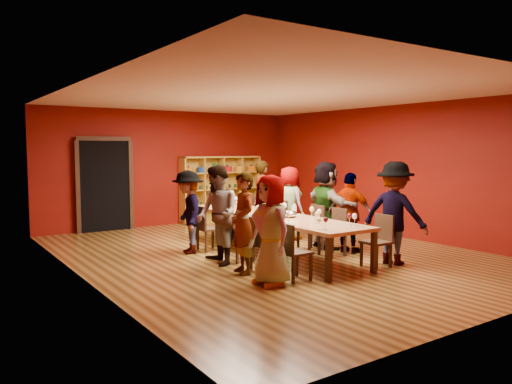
# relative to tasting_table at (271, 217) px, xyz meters

# --- Properties ---
(room_shell) EXTENTS (7.10, 9.10, 3.04)m
(room_shell) POSITION_rel_tasting_table_xyz_m (0.00, 0.00, 0.80)
(room_shell) COLOR #533716
(room_shell) RESTS_ON ground
(tasting_table) EXTENTS (1.10, 4.50, 0.75)m
(tasting_table) POSITION_rel_tasting_table_xyz_m (0.00, 0.00, 0.00)
(tasting_table) COLOR #B77A4C
(tasting_table) RESTS_ON ground
(doorway) EXTENTS (1.40, 0.17, 2.30)m
(doorway) POSITION_rel_tasting_table_xyz_m (-1.80, 4.43, 0.42)
(doorway) COLOR black
(doorway) RESTS_ON ground
(shelving_unit) EXTENTS (2.40, 0.40, 1.80)m
(shelving_unit) POSITION_rel_tasting_table_xyz_m (1.40, 4.32, 0.28)
(shelving_unit) COLOR gold
(shelving_unit) RESTS_ON ground
(chair_person_left_0) EXTENTS (0.42, 0.42, 0.89)m
(chair_person_left_0) POSITION_rel_tasting_table_xyz_m (-0.91, -1.79, -0.20)
(chair_person_left_0) COLOR black
(chair_person_left_0) RESTS_ON ground
(person_left_0) EXTENTS (0.45, 0.81, 1.63)m
(person_left_0) POSITION_rel_tasting_table_xyz_m (-1.29, -1.79, 0.12)
(person_left_0) COLOR #D18C9B
(person_left_0) RESTS_ON ground
(chair_person_left_1) EXTENTS (0.42, 0.42, 0.89)m
(chair_person_left_1) POSITION_rel_tasting_table_xyz_m (-0.91, -1.00, -0.20)
(chair_person_left_1) COLOR black
(chair_person_left_1) RESTS_ON ground
(person_left_1) EXTENTS (0.54, 0.67, 1.64)m
(person_left_1) POSITION_rel_tasting_table_xyz_m (-1.27, -1.00, 0.12)
(person_left_1) COLOR silver
(person_left_1) RESTS_ON ground
(chair_person_left_2) EXTENTS (0.42, 0.42, 0.89)m
(chair_person_left_2) POSITION_rel_tasting_table_xyz_m (-0.91, -0.22, -0.20)
(chair_person_left_2) COLOR black
(chair_person_left_2) RESTS_ON ground
(person_left_2) EXTENTS (0.59, 0.91, 1.74)m
(person_left_2) POSITION_rel_tasting_table_xyz_m (-1.29, -0.22, 0.17)
(person_left_2) COLOR white
(person_left_2) RESTS_ON ground
(chair_person_left_3) EXTENTS (0.42, 0.42, 0.89)m
(chair_person_left_3) POSITION_rel_tasting_table_xyz_m (-0.91, 0.92, -0.20)
(chair_person_left_3) COLOR black
(chair_person_left_3) RESTS_ON ground
(person_left_3) EXTENTS (0.70, 1.11, 1.60)m
(person_left_3) POSITION_rel_tasting_table_xyz_m (-1.29, 0.92, 0.10)
(person_left_3) COLOR #527FAA
(person_left_3) RESTS_ON ground
(chair_person_right_0) EXTENTS (0.42, 0.42, 0.89)m
(chair_person_right_0) POSITION_rel_tasting_table_xyz_m (0.91, -1.91, -0.20)
(chair_person_right_0) COLOR black
(chair_person_right_0) RESTS_ON ground
(person_right_0) EXTENTS (0.81, 1.25, 1.79)m
(person_right_0) POSITION_rel_tasting_table_xyz_m (1.28, -1.91, 0.20)
(person_right_0) COLOR #5E86C1
(person_right_0) RESTS_ON ground
(chair_person_right_1) EXTENTS (0.42, 0.42, 0.89)m
(chair_person_right_1) POSITION_rel_tasting_table_xyz_m (0.91, -0.82, -0.20)
(chair_person_right_1) COLOR black
(chair_person_right_1) RESTS_ON ground
(person_right_1) EXTENTS (0.69, 1.00, 1.56)m
(person_right_1) POSITION_rel_tasting_table_xyz_m (1.29, -0.82, 0.08)
(person_right_1) COLOR #567EB0
(person_right_1) RESTS_ON ground
(chair_person_right_2) EXTENTS (0.42, 0.42, 0.89)m
(chair_person_right_2) POSITION_rel_tasting_table_xyz_m (0.91, -0.20, -0.20)
(chair_person_right_2) COLOR black
(chair_person_right_2) RESTS_ON ground
(person_right_2) EXTENTS (0.80, 1.70, 1.76)m
(person_right_2) POSITION_rel_tasting_table_xyz_m (1.24, -0.20, 0.18)
(person_right_2) COLOR pink
(person_right_2) RESTS_ON ground
(chair_person_right_3) EXTENTS (0.42, 0.42, 0.89)m
(chair_person_right_3) POSITION_rel_tasting_table_xyz_m (0.91, 1.01, -0.20)
(chair_person_right_3) COLOR black
(chair_person_right_3) RESTS_ON ground
(person_right_3) EXTENTS (0.48, 0.81, 1.61)m
(person_right_3) POSITION_rel_tasting_table_xyz_m (1.24, 1.01, 0.11)
(person_right_3) COLOR #D18C9B
(person_right_3) RESTS_ON ground
(chair_person_right_4) EXTENTS (0.42, 0.42, 0.89)m
(chair_person_right_4) POSITION_rel_tasting_table_xyz_m (0.91, 1.95, -0.20)
(chair_person_right_4) COLOR black
(chair_person_right_4) RESTS_ON ground
(person_right_4) EXTENTS (0.54, 0.69, 1.73)m
(person_right_4) POSITION_rel_tasting_table_xyz_m (1.18, 1.95, 0.17)
(person_right_4) COLOR #131C36
(person_right_4) RESTS_ON ground
(wine_glass_0) EXTENTS (0.08, 0.08, 0.20)m
(wine_glass_0) POSITION_rel_tasting_table_xyz_m (-0.35, 1.72, 0.19)
(wine_glass_0) COLOR white
(wine_glass_0) RESTS_ON tasting_table
(wine_glass_1) EXTENTS (0.07, 0.07, 0.18)m
(wine_glass_1) POSITION_rel_tasting_table_xyz_m (0.07, 0.27, 0.18)
(wine_glass_1) COLOR white
(wine_glass_1) RESTS_ON tasting_table
(wine_glass_2) EXTENTS (0.08, 0.08, 0.21)m
(wine_glass_2) POSITION_rel_tasting_table_xyz_m (-0.26, 0.08, 0.20)
(wine_glass_2) COLOR white
(wine_glass_2) RESTS_ON tasting_table
(wine_glass_3) EXTENTS (0.08, 0.08, 0.20)m
(wine_glass_3) POSITION_rel_tasting_table_xyz_m (0.29, -1.06, 0.20)
(wine_glass_3) COLOR white
(wine_glass_3) RESTS_ON tasting_table
(wine_glass_4) EXTENTS (0.08, 0.08, 0.20)m
(wine_glass_4) POSITION_rel_tasting_table_xyz_m (-0.10, -0.48, 0.20)
(wine_glass_4) COLOR white
(wine_glass_4) RESTS_ON tasting_table
(wine_glass_5) EXTENTS (0.08, 0.08, 0.21)m
(wine_glass_5) POSITION_rel_tasting_table_xyz_m (0.35, -1.87, 0.20)
(wine_glass_5) COLOR white
(wine_glass_5) RESTS_ON tasting_table
(wine_glass_6) EXTENTS (0.09, 0.09, 0.22)m
(wine_glass_6) POSITION_rel_tasting_table_xyz_m (0.29, -0.05, 0.21)
(wine_glass_6) COLOR white
(wine_glass_6) RESTS_ON tasting_table
(wine_glass_7) EXTENTS (0.08, 0.08, 0.20)m
(wine_glass_7) POSITION_rel_tasting_table_xyz_m (-0.29, -1.87, 0.19)
(wine_glass_7) COLOR white
(wine_glass_7) RESTS_ON tasting_table
(wine_glass_8) EXTENTS (0.08, 0.08, 0.19)m
(wine_glass_8) POSITION_rel_tasting_table_xyz_m (0.29, 1.72, 0.19)
(wine_glass_8) COLOR white
(wine_glass_8) RESTS_ON tasting_table
(wine_glass_9) EXTENTS (0.07, 0.07, 0.18)m
(wine_glass_9) POSITION_rel_tasting_table_xyz_m (-0.18, 1.34, 0.18)
(wine_glass_9) COLOR white
(wine_glass_9) RESTS_ON tasting_table
(wine_glass_10) EXTENTS (0.09, 0.09, 0.21)m
(wine_glass_10) POSITION_rel_tasting_table_xyz_m (0.30, 0.12, 0.21)
(wine_glass_10) COLOR white
(wine_glass_10) RESTS_ON tasting_table
(wine_glass_11) EXTENTS (0.09, 0.09, 0.22)m
(wine_glass_11) POSITION_rel_tasting_table_xyz_m (-0.38, -0.92, 0.21)
(wine_glass_11) COLOR white
(wine_glass_11) RESTS_ON tasting_table
(wine_glass_12) EXTENTS (0.09, 0.09, 0.22)m
(wine_glass_12) POSITION_rel_tasting_table_xyz_m (-0.32, 0.71, 0.21)
(wine_glass_12) COLOR white
(wine_glass_12) RESTS_ON tasting_table
(wine_glass_13) EXTENTS (0.08, 0.08, 0.19)m
(wine_glass_13) POSITION_rel_tasting_table_xyz_m (0.34, -1.75, 0.19)
(wine_glass_13) COLOR white
(wine_glass_13) RESTS_ON tasting_table
(wine_glass_14) EXTENTS (0.08, 0.08, 0.20)m
(wine_glass_14) POSITION_rel_tasting_table_xyz_m (-0.36, -1.01, 0.20)
(wine_glass_14) COLOR white
(wine_glass_14) RESTS_ON tasting_table
(wine_glass_15) EXTENTS (0.09, 0.09, 0.21)m
(wine_glass_15) POSITION_rel_tasting_table_xyz_m (0.36, 0.99, 0.20)
(wine_glass_15) COLOR white
(wine_glass_15) RESTS_ON tasting_table
(wine_glass_16) EXTENTS (0.09, 0.09, 0.21)m
(wine_glass_16) POSITION_rel_tasting_table_xyz_m (0.36, -0.78, 0.20)
(wine_glass_16) COLOR white
(wine_glass_16) RESTS_ON tasting_table
(wine_glass_17) EXTENTS (0.08, 0.08, 0.20)m
(wine_glass_17) POSITION_rel_tasting_table_xyz_m (-0.36, -0.18, 0.19)
(wine_glass_17) COLOR white
(wine_glass_17) RESTS_ON tasting_table
(wine_glass_18) EXTENTS (0.08, 0.08, 0.20)m
(wine_glass_18) POSITION_rel_tasting_table_xyz_m (-0.00, -1.34, 0.20)
(wine_glass_18) COLOR white
(wine_glass_18) RESTS_ON tasting_table
(wine_glass_19) EXTENTS (0.08, 0.08, 0.20)m
(wine_glass_19) POSITION_rel_tasting_table_xyz_m (0.28, 1.82, 0.19)
(wine_glass_19) COLOR white
(wine_glass_19) RESTS_ON tasting_table
(wine_glass_20) EXTENTS (0.08, 0.08, 0.19)m
(wine_glass_20) POSITION_rel_tasting_table_xyz_m (-0.35, 1.83, 0.19)
(wine_glass_20) COLOR white
(wine_glass_20) RESTS_ON tasting_table
(wine_glass_21) EXTENTS (0.08, 0.08, 0.20)m
(wine_glass_21) POSITION_rel_tasting_table_xyz_m (-0.32, 0.91, 0.20)
(wine_glass_21) COLOR white
(wine_glass_21) RESTS_ON tasting_table
(wine_glass_22) EXTENTS (0.07, 0.07, 0.19)m
(wine_glass_22) POSITION_rel_tasting_table_xyz_m (-0.37, -1.81, 0.19)
(wine_glass_22) COLOR white
(wine_glass_22) RESTS_ON tasting_table
(spittoon_bowl) EXTENTS (0.27, 0.27, 0.15)m
(spittoon_bowl) POSITION_rel_tasting_table_xyz_m (0.09, -0.48, 0.11)
(spittoon_bowl) COLOR silver
(spittoon_bowl) RESTS_ON tasting_table
(carafe_a) EXTENTS (0.14, 0.14, 0.27)m
(carafe_a) POSITION_rel_tasting_table_xyz_m (-0.11, 0.28, 0.17)
(carafe_a) COLOR white
(carafe_a) RESTS_ON tasting_table
(carafe_b) EXTENTS (0.10, 0.10, 0.24)m
(carafe_b) POSITION_rel_tasting_table_xyz_m (0.22, -0.44, 0.16)
(carafe_b) COLOR white
(carafe_b) RESTS_ON tasting_table
(wine_bottle) EXTENTS (0.11, 0.11, 0.35)m
(wine_bottle) POSITION_rel_tasting_table_xyz_m (0.23, 1.46, 0.18)
(wine_bottle) COLOR #13341A
(wine_bottle) RESTS_ON tasting_table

